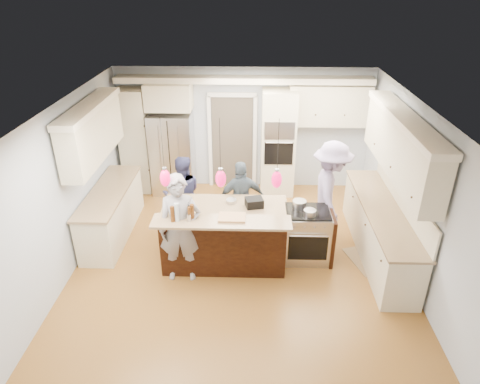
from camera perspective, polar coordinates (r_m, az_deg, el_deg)
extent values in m
plane|color=#A56E2D|center=(7.47, -0.08, -9.10)|extent=(6.00, 6.00, 0.00)
cube|color=#B2BCC6|center=(9.53, 0.50, 8.37)|extent=(5.50, 0.04, 2.70)
cube|color=#B2BCC6|center=(4.31, -1.44, -18.25)|extent=(5.50, 0.04, 2.70)
cube|color=#B2BCC6|center=(7.38, -21.97, 0.44)|extent=(0.04, 6.00, 2.70)
cube|color=#B2BCC6|center=(7.23, 22.26, -0.16)|extent=(0.04, 6.00, 2.70)
cube|color=white|center=(6.27, -0.10, 11.22)|extent=(5.50, 6.00, 0.04)
cube|color=#B7B7BC|center=(9.51, -8.98, 5.09)|extent=(0.90, 0.70, 1.80)
cube|color=beige|center=(9.30, 5.10, 6.47)|extent=(0.72, 0.64, 2.30)
cube|color=black|center=(8.86, 5.30, 8.15)|extent=(0.60, 0.02, 0.35)
cube|color=black|center=(9.04, 5.17, 5.15)|extent=(0.60, 0.02, 0.50)
cylinder|color=#B7B7BC|center=(8.92, 5.25, 6.55)|extent=(0.55, 0.02, 0.02)
cube|color=beige|center=(9.66, -13.72, 6.57)|extent=(0.60, 0.58, 2.30)
cube|color=beige|center=(9.18, -9.48, 12.48)|extent=(0.95, 0.58, 0.55)
cube|color=beige|center=(9.32, 11.84, 11.22)|extent=(1.70, 0.35, 0.85)
cube|color=beige|center=(9.04, 0.50, 14.76)|extent=(5.30, 0.38, 0.12)
cube|color=#4C443A|center=(9.63, -1.01, 6.67)|extent=(0.90, 0.06, 2.10)
cube|color=white|center=(9.27, -1.08, 12.85)|extent=(1.04, 0.06, 0.10)
cube|color=beige|center=(7.79, 17.99, -5.07)|extent=(0.60, 3.00, 0.88)
cube|color=tan|center=(7.57, 18.49, -2.11)|extent=(0.64, 3.05, 0.04)
cube|color=beige|center=(7.17, 20.66, 5.45)|extent=(0.35, 3.00, 0.85)
cube|color=beige|center=(7.01, 21.23, 9.08)|extent=(0.37, 3.10, 0.10)
cube|color=beige|center=(8.32, -16.69, -2.70)|extent=(0.60, 2.20, 0.88)
cube|color=tan|center=(8.11, -17.11, 0.12)|extent=(0.64, 2.25, 0.04)
cube|color=beige|center=(7.74, -19.04, 7.27)|extent=(0.35, 2.20, 0.85)
cube|color=beige|center=(7.60, -19.52, 10.67)|extent=(0.37, 2.30, 0.10)
cube|color=black|center=(7.36, -2.00, -5.61)|extent=(2.00, 1.00, 0.88)
cube|color=tan|center=(7.12, -2.06, -2.50)|extent=(2.10, 1.10, 0.04)
cube|color=black|center=(6.84, -2.31, -7.44)|extent=(2.00, 0.12, 1.08)
cube|color=tan|center=(6.42, -2.49, -4.04)|extent=(2.10, 0.42, 0.04)
cube|color=black|center=(7.17, 1.91, -1.41)|extent=(0.33, 0.29, 0.15)
cube|color=#B7B7BC|center=(7.40, 8.77, -5.66)|extent=(0.76, 0.66, 0.90)
cube|color=black|center=(7.15, 9.03, -7.45)|extent=(0.65, 0.01, 0.45)
cube|color=black|center=(7.16, 9.03, -2.57)|extent=(0.72, 0.59, 0.02)
cube|color=black|center=(7.47, 11.91, -5.72)|extent=(0.06, 0.71, 0.88)
cylinder|color=black|center=(6.03, -10.35, 6.36)|extent=(0.01, 0.01, 0.75)
ellipsoid|color=#E00D4F|center=(6.23, -9.95, 1.84)|extent=(0.15, 0.15, 0.26)
cylinder|color=black|center=(5.92, -2.69, 6.37)|extent=(0.01, 0.01, 0.75)
ellipsoid|color=#E00D4F|center=(6.12, -2.59, 1.77)|extent=(0.15, 0.15, 0.26)
cylinder|color=black|center=(5.91, 5.11, 6.27)|extent=(0.01, 0.01, 0.75)
ellipsoid|color=#E00D4F|center=(6.12, 4.91, 1.67)|extent=(0.15, 0.15, 0.26)
imported|color=gray|center=(6.68, -7.98, -4.91)|extent=(0.69, 0.48, 1.81)
imported|color=navy|center=(8.02, -7.66, -0.31)|extent=(0.85, 0.74, 1.51)
imported|color=#445360|center=(7.80, 0.20, -1.01)|extent=(0.92, 0.53, 1.48)
imported|color=#9788B7|center=(7.81, 11.93, 0.03)|extent=(0.76, 1.24, 1.88)
cube|color=#90784E|center=(7.80, 16.70, -8.66)|extent=(0.80, 0.97, 0.01)
cylinder|color=silver|center=(6.40, -8.43, -2.67)|extent=(0.09, 0.09, 0.29)
cylinder|color=#4E290E|center=(6.42, -6.74, -2.87)|extent=(0.07, 0.07, 0.22)
cylinder|color=#4E290E|center=(6.41, -9.00, -2.92)|extent=(0.08, 0.08, 0.25)
cylinder|color=#4E290E|center=(6.43, -6.40, -2.65)|extent=(0.07, 0.07, 0.25)
cylinder|color=#B7B7BC|center=(6.42, -6.83, -3.41)|extent=(0.07, 0.07, 0.11)
cube|color=#B48053|center=(6.46, -1.07, -3.40)|extent=(0.41, 0.30, 0.03)
cylinder|color=#B7B7BC|center=(7.20, 7.92, -1.63)|extent=(0.23, 0.23, 0.13)
cylinder|color=#B7B7BC|center=(7.01, 9.29, -2.74)|extent=(0.20, 0.20, 0.10)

